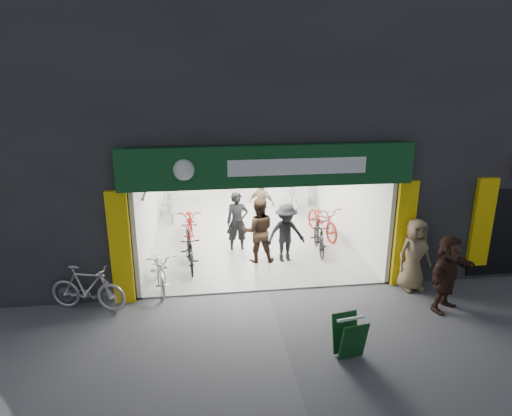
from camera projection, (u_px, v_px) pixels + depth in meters
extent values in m
plane|color=#56565B|center=(267.00, 291.00, 10.78)|extent=(60.00, 60.00, 0.00)
cube|color=#232326|center=(275.00, 42.00, 13.87)|extent=(16.00, 10.00, 4.50)
cube|color=#232326|center=(69.00, 177.00, 14.27)|extent=(5.00, 10.00, 3.50)
cube|color=#232326|center=(417.00, 166.00, 15.72)|extent=(6.00, 10.00, 3.50)
cube|color=#9E9E99|center=(248.00, 231.00, 14.55)|extent=(6.00, 8.00, 0.04)
cube|color=silver|center=(236.00, 157.00, 17.94)|extent=(6.00, 0.20, 3.20)
cube|color=silver|center=(150.00, 187.00, 13.70)|extent=(0.10, 8.00, 3.20)
cube|color=silver|center=(340.00, 180.00, 14.44)|extent=(0.10, 8.00, 3.20)
cube|color=white|center=(247.00, 130.00, 13.56)|extent=(6.00, 8.00, 0.10)
cube|color=black|center=(267.00, 150.00, 9.85)|extent=(6.00, 0.30, 0.30)
cube|color=#0D3B17|center=(269.00, 166.00, 9.74)|extent=(6.40, 0.25, 0.90)
cube|color=white|center=(298.00, 167.00, 9.68)|extent=(3.00, 0.02, 0.35)
cube|color=yellow|center=(121.00, 248.00, 9.92)|extent=(0.45, 0.12, 2.60)
cube|color=yellow|center=(404.00, 234.00, 10.73)|extent=(0.45, 0.12, 2.60)
cube|color=yellow|center=(482.00, 223.00, 10.92)|extent=(0.50, 0.12, 2.20)
cylinder|color=black|center=(152.00, 175.00, 12.99)|extent=(0.06, 5.00, 0.06)
cube|color=silver|center=(288.00, 194.00, 16.99)|extent=(1.40, 0.60, 1.00)
cube|color=white|center=(260.00, 149.00, 10.94)|extent=(1.30, 0.35, 0.04)
cube|color=white|center=(251.00, 137.00, 12.64)|extent=(1.30, 0.35, 0.04)
cube|color=white|center=(244.00, 128.00, 14.34)|extent=(1.30, 0.35, 0.04)
cube|color=white|center=(239.00, 121.00, 16.04)|extent=(1.30, 0.35, 0.04)
imported|color=silver|center=(160.00, 267.00, 10.91)|extent=(0.93, 1.91, 0.96)
imported|color=black|center=(190.00, 251.00, 11.82)|extent=(0.61, 1.68, 0.99)
imported|color=maroon|center=(190.00, 223.00, 13.84)|extent=(0.68, 1.95, 1.02)
imported|color=#A5A6AA|center=(170.00, 204.00, 15.65)|extent=(0.77, 1.83, 1.07)
imported|color=black|center=(319.00, 237.00, 12.80)|extent=(0.59, 1.62, 0.95)
imported|color=maroon|center=(323.00, 220.00, 14.06)|extent=(1.04, 2.05, 1.03)
imported|color=#B2B2B7|center=(291.00, 198.00, 16.41)|extent=(0.77, 1.72, 1.00)
imported|color=silver|center=(87.00, 288.00, 9.84)|extent=(1.78, 0.94, 1.03)
imported|color=black|center=(237.00, 222.00, 12.89)|extent=(0.64, 0.44, 1.73)
imported|color=#372419|center=(258.00, 231.00, 12.11)|extent=(0.90, 0.72, 1.78)
imported|color=black|center=(286.00, 234.00, 12.12)|extent=(1.14, 0.78, 1.64)
imported|color=#87714F|center=(262.00, 203.00, 14.92)|extent=(0.95, 0.81, 1.52)
imported|color=#8F7853|center=(414.00, 255.00, 10.66)|extent=(0.95, 0.71, 1.75)
imported|color=#362118|center=(447.00, 273.00, 9.76)|extent=(1.61, 1.28, 1.71)
cube|color=#0E3815|center=(354.00, 342.00, 8.13)|extent=(0.52, 0.27, 0.76)
cube|color=#0E3815|center=(345.00, 332.00, 8.42)|extent=(0.52, 0.27, 0.76)
cube|color=white|center=(351.00, 319.00, 8.16)|extent=(0.53, 0.13, 0.05)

